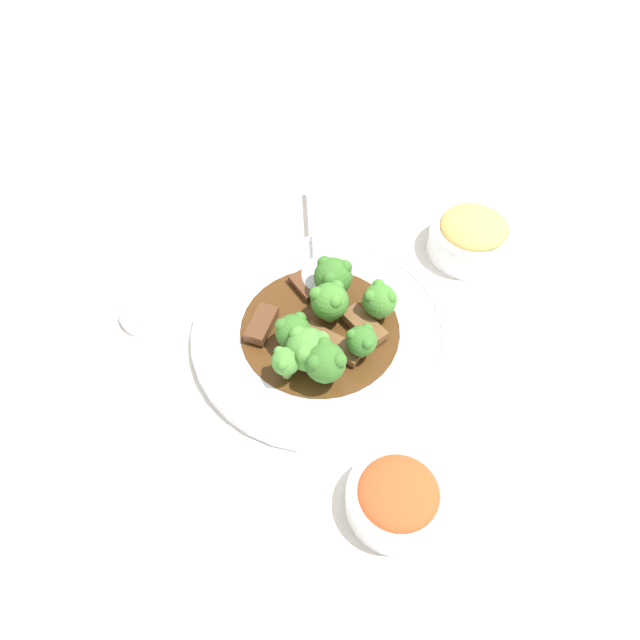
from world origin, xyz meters
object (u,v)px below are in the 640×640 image
beef_strip_3 (332,344)px  side_bowl_appetizer (472,235)px  broccoli_floret_1 (330,301)px  broccoli_floret_0 (333,276)px  broccoli_floret_6 (308,349)px  broccoli_floret_2 (379,299)px  sauce_dish (146,313)px  broccoli_floret_7 (362,340)px  broccoli_floret_5 (325,362)px  beef_strip_2 (364,325)px  side_bowl_kimchi (397,497)px  broccoli_floret_4 (293,331)px  serving_spoon (316,264)px  beef_strip_1 (262,324)px  beef_strip_0 (306,284)px  broccoli_floret_3 (286,361)px  main_plate (320,332)px

beef_strip_3 → side_bowl_appetizer: side_bowl_appetizer is taller
broccoli_floret_1 → broccoli_floret_0: bearing=68.9°
broccoli_floret_0 → broccoli_floret_6: size_ratio=1.03×
broccoli_floret_2 → broccoli_floret_6: (-0.10, -0.05, 0.00)m
sauce_dish → broccoli_floret_7: bearing=-29.2°
broccoli_floret_5 → broccoli_floret_6: (-0.01, 0.02, -0.00)m
beef_strip_3 → broccoli_floret_1: (0.01, 0.04, 0.03)m
beef_strip_2 → beef_strip_3: (-0.04, -0.02, -0.00)m
broccoli_floret_2 → side_bowl_kimchi: (-0.05, -0.23, -0.02)m
broccoli_floret_2 → broccoli_floret_4: 0.11m
beef_strip_3 → serving_spoon: 0.13m
broccoli_floret_7 → beef_strip_2: bearing=66.5°
beef_strip_1 → side_bowl_appetizer: side_bowl_appetizer is taller
beef_strip_2 → broccoli_floret_0: 0.07m
beef_strip_1 → broccoli_floret_1: bearing=-4.2°
beef_strip_2 → sauce_dish: bearing=158.6°
beef_strip_1 → beef_strip_2: bearing=-15.5°
broccoli_floret_7 → side_bowl_appetizer: bearing=35.1°
beef_strip_2 → serving_spoon: bearing=105.9°
beef_strip_0 → broccoli_floret_5: (-0.01, -0.14, 0.03)m
broccoli_floret_3 → broccoli_floret_4: (0.02, 0.04, -0.00)m
broccoli_floret_0 → sauce_dish: 0.24m
broccoli_floret_7 → serving_spoon: (-0.02, 0.15, -0.02)m
broccoli_floret_2 → broccoli_floret_7: (-0.04, -0.05, -0.00)m
main_plate → side_bowl_kimchi: bearing=-84.9°
broccoli_floret_3 → serving_spoon: broccoli_floret_3 is taller
broccoli_floret_2 → broccoli_floret_6: bearing=-154.0°
beef_strip_1 → serving_spoon: 0.12m
beef_strip_2 → side_bowl_kimchi: bearing=-98.2°
main_plate → broccoli_floret_4: broccoli_floret_4 is taller
broccoli_floret_4 → broccoli_floret_7: size_ratio=1.01×
beef_strip_1 → broccoli_floret_0: 0.11m
side_bowl_kimchi → main_plate: bearing=95.1°
side_bowl_kimchi → serving_spoon: bearing=90.2°
broccoli_floret_0 → broccoli_floret_2: 0.07m
beef_strip_0 → broccoli_floret_0: broccoli_floret_0 is taller
broccoli_floret_5 → sauce_dish: bearing=140.8°
broccoli_floret_4 → broccoli_floret_0: bearing=44.0°
beef_strip_3 → sauce_dish: beef_strip_3 is taller
sauce_dish → main_plate: bearing=-22.6°
broccoli_floret_1 → broccoli_floret_4: size_ratio=1.21×
broccoli_floret_0 → sauce_dish: (-0.24, 0.04, -0.05)m
serving_spoon → broccoli_floret_2: bearing=-60.1°
beef_strip_2 → side_bowl_kimchi: size_ratio=0.62×
beef_strip_3 → broccoli_floret_4: size_ratio=1.58×
beef_strip_1 → broccoli_floret_5: size_ratio=1.01×
side_bowl_appetizer → serving_spoon: bearing=178.3°
broccoli_floret_6 → broccoli_floret_7: (0.06, -0.00, -0.00)m
broccoli_floret_0 → broccoli_floret_4: broccoli_floret_0 is taller
broccoli_floret_2 → side_bowl_appetizer: size_ratio=0.44×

